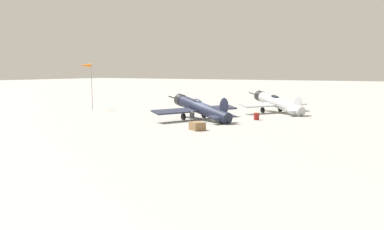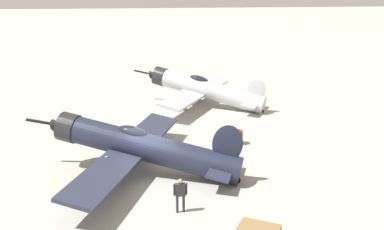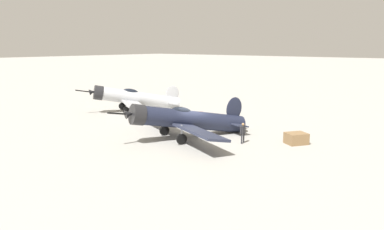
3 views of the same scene
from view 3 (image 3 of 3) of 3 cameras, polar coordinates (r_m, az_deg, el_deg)
name	(u,v)px [view 3 (image 3 of 3)]	position (r m, az deg, el deg)	size (l,w,h in m)	color
ground_plane	(192,137)	(30.48, 0.00, -3.33)	(400.00, 400.00, 0.00)	#A8A59E
airplane_foreground	(186,120)	(29.94, -0.86, -0.70)	(11.83, 11.01, 3.18)	#1E2338
airplane_mid_apron	(134,98)	(42.50, -8.55, 2.50)	(10.21, 10.26, 3.14)	#B7BABF
ground_crew_mechanic	(243,131)	(28.65, 7.57, -2.38)	(0.22, 0.60, 1.55)	#2D2D33
equipment_crate	(296,138)	(29.42, 15.24, -3.38)	(1.82, 1.90, 0.83)	olive
fuel_drum	(200,117)	(36.85, 1.25, -0.23)	(0.69, 0.69, 0.87)	maroon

